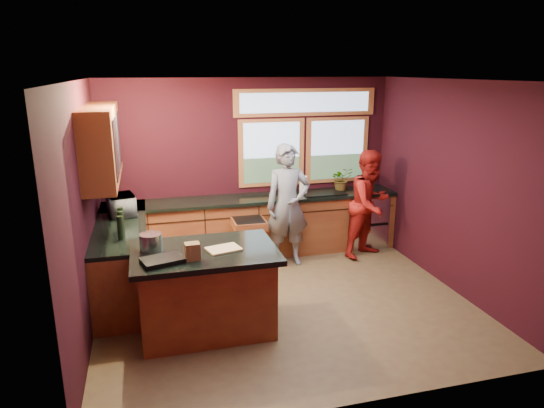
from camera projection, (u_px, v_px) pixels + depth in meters
name	position (u px, v px, depth m)	size (l,w,h in m)	color
floor	(285.00, 302.00, 6.07)	(4.50, 4.50, 0.00)	brown
room_shell	(230.00, 158.00, 5.74)	(4.52, 4.02, 2.71)	black
back_counter	(267.00, 225.00, 7.58)	(4.50, 0.64, 0.93)	maroon
left_counter	(122.00, 258.00, 6.26)	(0.64, 2.30, 0.93)	maroon
island	(206.00, 290.00, 5.33)	(1.55, 1.05, 0.95)	maroon
person_grey	(288.00, 206.00, 7.05)	(0.66, 0.43, 1.80)	slate
person_red	(370.00, 204.00, 7.39)	(0.81, 0.63, 1.66)	#9F1612
microwave	(122.00, 205.00, 6.47)	(0.49, 0.33, 0.27)	#999999
potted_plant	(342.00, 179.00, 7.76)	(0.34, 0.29, 0.38)	#999999
paper_towel	(303.00, 185.00, 7.56)	(0.12, 0.12, 0.28)	white
cutting_board	(224.00, 249.00, 5.20)	(0.35, 0.25, 0.02)	tan
stock_pot	(151.00, 242.00, 5.18)	(0.24, 0.24, 0.18)	#B1B1B6
paper_bag	(192.00, 252.00, 4.91)	(0.15, 0.12, 0.18)	brown
black_tray	(162.00, 260.00, 4.85)	(0.40, 0.28, 0.05)	black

